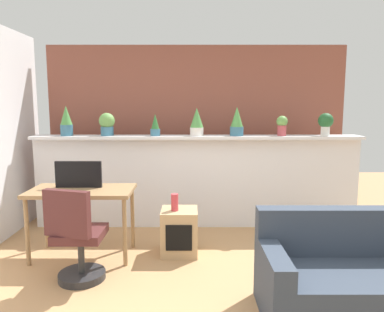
{
  "coord_description": "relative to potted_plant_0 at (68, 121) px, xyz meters",
  "views": [
    {
      "loc": [
        -0.06,
        -2.92,
        1.65
      ],
      "look_at": [
        -0.08,
        0.91,
        1.12
      ],
      "focal_mm": 34.64,
      "sensor_mm": 36.0,
      "label": 1
    }
  ],
  "objects": [
    {
      "name": "potted_plant_4",
      "position": [
        2.23,
        0.0,
        -0.01
      ],
      "size": [
        0.18,
        0.18,
        0.38
      ],
      "color": "#386B84",
      "rests_on": "plant_shelf"
    },
    {
      "name": "office_chair",
      "position": [
        0.58,
        -1.57,
        -1.05
      ],
      "size": [
        0.49,
        0.5,
        0.91
      ],
      "color": "#262628",
      "rests_on": "ground"
    },
    {
      "name": "potted_plant_2",
      "position": [
        1.16,
        -0.01,
        -0.06
      ],
      "size": [
        0.13,
        0.13,
        0.29
      ],
      "color": "#386B84",
      "rests_on": "plant_shelf"
    },
    {
      "name": "plant_shelf",
      "position": [
        1.71,
        0.03,
        -0.21
      ],
      "size": [
        4.32,
        0.34,
        0.04
      ],
      "primitive_type": "cube",
      "color": "silver",
      "rests_on": "divider_wall"
    },
    {
      "name": "ground_plane",
      "position": [
        1.71,
        -1.93,
        -1.44
      ],
      "size": [
        12.0,
        12.0,
        0.0
      ],
      "primitive_type": "plane",
      "color": "tan"
    },
    {
      "name": "potted_plant_3",
      "position": [
        1.71,
        0.02,
        -0.01
      ],
      "size": [
        0.18,
        0.18,
        0.36
      ],
      "color": "silver",
      "rests_on": "plant_shelf"
    },
    {
      "name": "potted_plant_6",
      "position": [
        3.39,
        0.0,
        -0.02
      ],
      "size": [
        0.2,
        0.2,
        0.3
      ],
      "color": "silver",
      "rests_on": "plant_shelf"
    },
    {
      "name": "desk",
      "position": [
        0.46,
        -0.96,
        -0.77
      ],
      "size": [
        1.1,
        0.6,
        0.75
      ],
      "color": "#99754C",
      "rests_on": "ground"
    },
    {
      "name": "divider_wall",
      "position": [
        1.71,
        0.07,
        -0.83
      ],
      "size": [
        4.32,
        0.16,
        1.2
      ],
      "primitive_type": "cube",
      "color": "silver",
      "rests_on": "ground"
    },
    {
      "name": "tv_monitor",
      "position": [
        0.41,
        -0.88,
        -0.54
      ],
      "size": [
        0.5,
        0.04,
        0.29
      ],
      "primitive_type": "cube",
      "color": "black",
      "rests_on": "desk"
    },
    {
      "name": "potted_plant_1",
      "position": [
        0.52,
        0.03,
        -0.03
      ],
      "size": [
        0.21,
        0.21,
        0.3
      ],
      "color": "#386B84",
      "rests_on": "plant_shelf"
    },
    {
      "name": "side_cube_shelf",
      "position": [
        1.5,
        -0.9,
        -1.19
      ],
      "size": [
        0.4,
        0.41,
        0.5
      ],
      "color": "tan",
      "rests_on": "ground"
    },
    {
      "name": "potted_plant_0",
      "position": [
        0.0,
        0.0,
        0.0
      ],
      "size": [
        0.16,
        0.16,
        0.39
      ],
      "color": "#386B84",
      "rests_on": "plant_shelf"
    },
    {
      "name": "potted_plant_5",
      "position": [
        2.82,
        -0.0,
        -0.05
      ],
      "size": [
        0.14,
        0.14,
        0.26
      ],
      "color": "#B7474C",
      "rests_on": "plant_shelf"
    },
    {
      "name": "couch",
      "position": [
        2.97,
        -2.12,
        -1.15
      ],
      "size": [
        1.56,
        0.76,
        0.8
      ],
      "color": "#333D4C",
      "rests_on": "ground"
    },
    {
      "name": "brick_wall_behind",
      "position": [
        1.71,
        0.67,
        -0.19
      ],
      "size": [
        4.32,
        0.1,
        2.5
      ],
      "primitive_type": "cube",
      "color": "brown",
      "rests_on": "ground"
    },
    {
      "name": "vase_on_shelf",
      "position": [
        1.46,
        -0.92,
        -0.84
      ],
      "size": [
        0.08,
        0.08,
        0.19
      ],
      "primitive_type": "cylinder",
      "color": "#CC3D47",
      "rests_on": "side_cube_shelf"
    }
  ]
}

